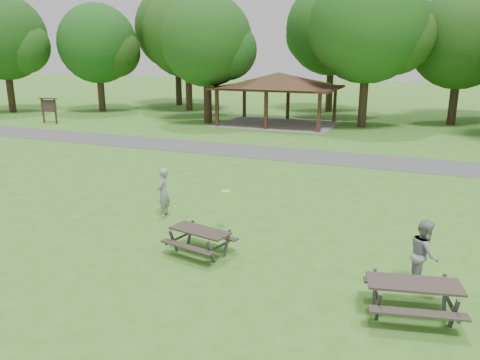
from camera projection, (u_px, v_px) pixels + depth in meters
name	position (u px, v px, depth m)	size (l,w,h in m)	color
ground	(146.00, 264.00, 11.94)	(160.00, 160.00, 0.00)	#3A7521
asphalt_path	(293.00, 155.00, 24.46)	(120.00, 3.20, 0.02)	#47484A
pavilion	(278.00, 82.00, 34.03)	(8.60, 7.01, 3.76)	#391D14
notice_board	(49.00, 106.00, 34.86)	(1.60, 0.30, 1.88)	#331D12
tree_row_a	(5.00, 40.00, 40.01)	(7.56, 7.20, 9.97)	black
tree_row_b	(99.00, 46.00, 40.76)	(7.14, 6.80, 9.28)	#2F2014
tree_row_c	(189.00, 36.00, 41.15)	(8.19, 7.80, 10.67)	#332016
tree_row_d	(208.00, 44.00, 33.75)	(6.93, 6.60, 9.27)	black
tree_row_e	(370.00, 28.00, 31.78)	(8.40, 8.00, 11.02)	black
tree_row_f	(462.00, 42.00, 33.02)	(7.35, 7.00, 9.55)	black
tree_deep_a	(178.00, 31.00, 45.20)	(8.40, 8.00, 11.38)	black
tree_deep_b	(334.00, 31.00, 40.34)	(8.40, 8.00, 11.13)	#301F15
picnic_table_middle	(200.00, 236.00, 12.38)	(1.87, 1.63, 0.71)	#2E2621
picnic_table_far	(413.00, 291.00, 9.41)	(2.09, 1.81, 0.80)	#322A24
frisbee_in_flight	(226.00, 191.00, 13.63)	(0.31, 0.31, 0.02)	yellow
frisbee_thrower	(163.00, 192.00, 15.22)	(0.59, 0.39, 1.61)	gray
frisbee_catcher	(424.00, 254.00, 10.59)	(0.79, 0.61, 1.62)	gray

